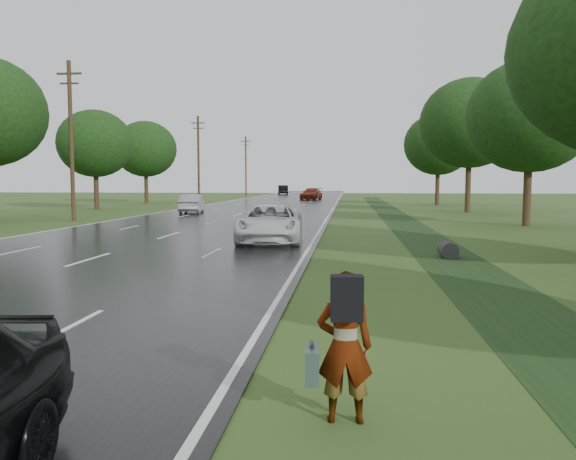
% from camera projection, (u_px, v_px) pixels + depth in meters
% --- Properties ---
extents(road, '(14.00, 180.00, 0.04)m').
position_uv_depth(road, '(264.00, 207.00, 54.50)').
color(road, black).
rests_on(road, ground).
extents(edge_stripe_east, '(0.12, 180.00, 0.01)m').
position_uv_depth(edge_stripe_east, '(334.00, 207.00, 53.77)').
color(edge_stripe_east, silver).
rests_on(edge_stripe_east, road).
extents(edge_stripe_west, '(0.12, 180.00, 0.01)m').
position_uv_depth(edge_stripe_west, '(196.00, 206.00, 55.23)').
color(edge_stripe_west, silver).
rests_on(edge_stripe_west, road).
extents(center_line, '(0.12, 180.00, 0.01)m').
position_uv_depth(center_line, '(264.00, 207.00, 54.50)').
color(center_line, silver).
rests_on(center_line, road).
extents(drainage_ditch, '(2.20, 120.00, 0.56)m').
position_uv_depth(drainage_ditch, '(417.00, 233.00, 27.22)').
color(drainage_ditch, black).
rests_on(drainage_ditch, ground).
extents(utility_pole_mid, '(1.60, 0.26, 10.00)m').
position_uv_depth(utility_pole_mid, '(71.00, 138.00, 35.24)').
color(utility_pole_mid, '#341E15').
rests_on(utility_pole_mid, ground).
extents(utility_pole_far, '(1.60, 0.26, 10.00)m').
position_uv_depth(utility_pole_far, '(198.00, 158.00, 64.95)').
color(utility_pole_far, '#341E15').
rests_on(utility_pole_far, ground).
extents(utility_pole_distant, '(1.60, 0.26, 10.00)m').
position_uv_depth(utility_pole_distant, '(246.00, 165.00, 94.66)').
color(utility_pole_distant, '#341E15').
rests_on(utility_pole_distant, ground).
extents(tree_east_c, '(7.00, 7.00, 9.29)m').
position_uv_depth(tree_east_c, '(530.00, 116.00, 31.20)').
color(tree_east_c, '#341E15').
rests_on(tree_east_c, ground).
extents(tree_east_d, '(8.00, 8.00, 10.76)m').
position_uv_depth(tree_east_d, '(470.00, 123.00, 45.02)').
color(tree_east_d, '#341E15').
rests_on(tree_east_d, ground).
extents(tree_east_f, '(7.20, 7.20, 9.62)m').
position_uv_depth(tree_east_f, '(438.00, 144.00, 58.98)').
color(tree_east_f, '#341E15').
rests_on(tree_east_f, ground).
extents(tree_west_d, '(6.60, 6.60, 8.80)m').
position_uv_depth(tree_west_d, '(95.00, 144.00, 49.59)').
color(tree_west_d, '#341E15').
rests_on(tree_west_d, ground).
extents(tree_west_f, '(7.00, 7.00, 9.29)m').
position_uv_depth(tree_west_f, '(145.00, 149.00, 63.49)').
color(tree_west_f, '#341E15').
rests_on(tree_west_f, ground).
extents(pedestrian, '(0.75, 0.63, 1.61)m').
position_uv_depth(pedestrian, '(343.00, 345.00, 5.85)').
color(pedestrian, '#A5998C').
rests_on(pedestrian, ground).
extents(white_pickup, '(2.94, 5.68, 1.53)m').
position_uv_depth(white_pickup, '(270.00, 223.00, 22.99)').
color(white_pickup, silver).
rests_on(white_pickup, road).
extents(silver_sedan, '(2.17, 4.60, 1.46)m').
position_uv_depth(silver_sedan, '(192.00, 204.00, 43.62)').
color(silver_sedan, '#94979D').
rests_on(silver_sedan, road).
extents(far_car_red, '(3.06, 5.65, 1.55)m').
position_uv_depth(far_car_red, '(311.00, 194.00, 75.04)').
color(far_car_red, maroon).
rests_on(far_car_red, road).
extents(far_car_dark, '(2.49, 5.38, 1.71)m').
position_uv_depth(far_car_dark, '(283.00, 190.00, 104.80)').
color(far_car_dark, black).
rests_on(far_car_dark, road).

